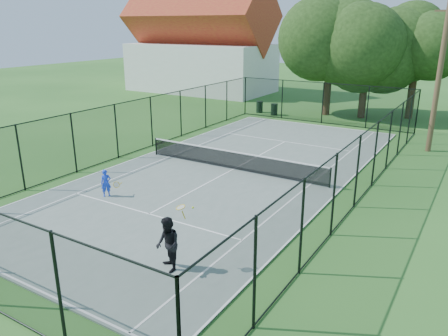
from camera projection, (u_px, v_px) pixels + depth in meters
The scene contains 13 objects.
ground at pixel (233, 170), 22.03m from camera, with size 120.00×120.00×0.00m, color #27581E.
tennis_court at pixel (233, 170), 22.02m from camera, with size 11.00×24.00×0.06m, color slate.
tennis_net at pixel (233, 159), 21.85m from camera, with size 10.08×0.08×0.95m.
fence at pixel (233, 142), 21.56m from camera, with size 13.10×26.10×3.00m.
tree_near_left at pixel (331, 47), 33.89m from camera, with size 6.68×6.68×8.72m.
tree_near_mid at pixel (367, 54), 32.97m from camera, with size 6.06×6.06×7.92m.
tree_near_right at pixel (418, 46), 32.55m from camera, with size 6.24×6.24×8.62m.
building at pixel (201, 45), 46.72m from camera, with size 15.30×8.15×11.87m.
trash_bin_left at pixel (259, 107), 36.28m from camera, with size 0.58×0.58×0.95m.
trash_bin_right at pixel (274, 109), 35.28m from camera, with size 0.58×0.58×0.92m.
utility_pole at pixel (439, 76), 24.05m from camera, with size 1.40×0.30×8.47m.
player_blue at pixel (106, 183), 18.42m from camera, with size 0.82×0.51×1.17m.
player_black at pixel (168, 244), 12.77m from camera, with size 1.05×1.14×2.02m.
Camera 1 is at (10.52, -18.03, 7.04)m, focal length 35.00 mm.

